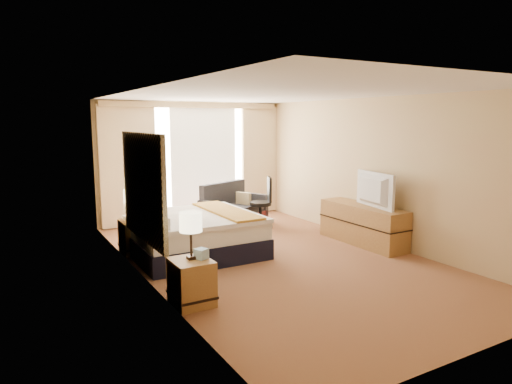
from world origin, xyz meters
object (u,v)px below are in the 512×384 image
media_dresser (362,224)px  television (370,190)px  floor_lamp (144,164)px  desk_chair (263,205)px  bed (194,234)px  lamp_left (191,223)px  nightstand_left (192,282)px  loveseat (233,211)px  lamp_right (131,197)px  nightstand_right (135,237)px

media_dresser → television: bearing=-104.1°
television → floor_lamp: bearing=50.3°
media_dresser → desk_chair: desk_chair is taller
bed → lamp_left: (-0.79, -1.88, 0.64)m
desk_chair → floor_lamp: bearing=172.1°
nightstand_left → television: size_ratio=0.52×
loveseat → desk_chair: 0.70m
desk_chair → lamp_right: (-2.84, -0.52, 0.49)m
nightstand_right → floor_lamp: size_ratio=0.30×
nightstand_right → media_dresser: (3.70, -1.45, 0.07)m
bed → floor_lamp: 2.63m
media_dresser → lamp_right: lamp_right is taller
media_dresser → television: (-0.05, -0.20, 0.65)m
desk_chair → media_dresser: bearing=-41.4°
bed → lamp_right: bearing=144.1°
desk_chair → lamp_left: bearing=-108.5°
lamp_left → floor_lamp: bearing=80.8°
desk_chair → television: 2.40m
floor_lamp → lamp_right: bearing=-112.3°
nightstand_left → loveseat: size_ratio=0.34×
loveseat → desk_chair: bearing=-71.9°
floor_lamp → lamp_left: 4.39m
loveseat → nightstand_right: bearing=-179.6°
nightstand_left → desk_chair: (2.81, 3.03, 0.19)m
nightstand_left → lamp_right: lamp_right is taller
lamp_left → bed: bearing=67.1°
media_dresser → nightstand_left: bearing=-164.2°
bed → lamp_right: size_ratio=3.78×
floor_lamp → lamp_right: floor_lamp is taller
floor_lamp → nightstand_right: bearing=-111.3°
loveseat → television: television is taller
floor_lamp → television: floor_lamp is taller
floor_lamp → nightstand_left: bearing=-99.4°
nightstand_right → media_dresser: 3.97m
desk_chair → loveseat: bearing=155.9°
floor_lamp → lamp_right: 2.02m
nightstand_right → lamp_right: size_ratio=1.06×
nightstand_left → desk_chair: size_ratio=0.52×
loveseat → desk_chair: (0.45, -0.51, 0.17)m
bed → television: size_ratio=1.85×
desk_chair → lamp_left: (-2.79, -3.01, 0.53)m
floor_lamp → lamp_left: size_ratio=3.23×
lamp_right → lamp_left: bearing=-88.8°
loveseat → nightstand_left: bearing=-147.1°
bed → nightstand_left: bearing=-113.1°
nightstand_left → lamp_left: 0.72m
floor_lamp → lamp_left: (-0.70, -4.33, -0.31)m
loveseat → bed: bearing=-156.8°
media_dresser → nightstand_right: bearing=158.6°
bed → media_dresser: bearing=-16.4°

